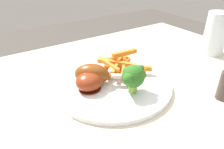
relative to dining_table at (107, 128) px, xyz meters
name	(u,v)px	position (x,y,z in m)	size (l,w,h in m)	color
dining_table	(107,128)	(0.00, 0.00, 0.00)	(1.06, 0.69, 0.71)	beige
dinner_plate	(112,84)	(0.02, 0.01, 0.12)	(0.28, 0.28, 0.01)	silver
broccoli_floret_front	(134,74)	(0.04, -0.04, 0.17)	(0.05, 0.04, 0.06)	#84AC48
broccoli_floret_middle	(133,77)	(0.04, -0.05, 0.17)	(0.06, 0.05, 0.06)	#84B74F
carrot_fries_pile	(120,65)	(0.07, 0.05, 0.14)	(0.13, 0.15, 0.05)	orange
chicken_drumstick_near	(91,81)	(-0.03, 0.02, 0.15)	(0.12, 0.07, 0.04)	#5C1A0B
chicken_drumstick_far	(94,75)	(-0.02, 0.03, 0.15)	(0.12, 0.10, 0.05)	#54200A
water_glass	(216,34)	(0.40, 0.00, 0.18)	(0.07, 0.07, 0.13)	silver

